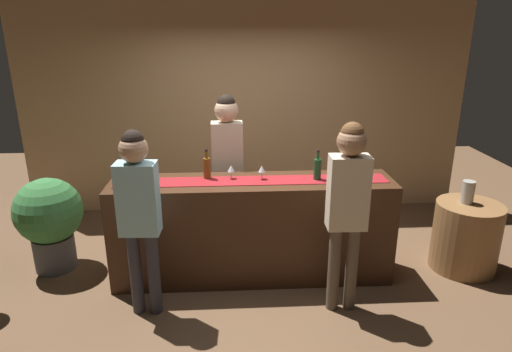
{
  "coord_description": "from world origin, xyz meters",
  "views": [
    {
      "loc": [
        -0.2,
        -4.12,
        2.5
      ],
      "look_at": [
        0.04,
        0.0,
        1.1
      ],
      "focal_mm": 31.15,
      "sensor_mm": 36.0,
      "label": 1
    }
  ],
  "objects": [
    {
      "name": "bartender",
      "position": [
        -0.25,
        0.58,
        1.14
      ],
      "size": [
        0.35,
        0.25,
        1.81
      ],
      "rotation": [
        0.0,
        0.0,
        3.17
      ],
      "color": "#26262B",
      "rests_on": "ground"
    },
    {
      "name": "bar_counter",
      "position": [
        0.0,
        0.0,
        0.52
      ],
      "size": [
        2.81,
        0.6,
        1.05
      ],
      "primitive_type": "cube",
      "color": "#3D2314",
      "rests_on": "ground"
    },
    {
      "name": "back_wall",
      "position": [
        0.0,
        1.9,
        1.45
      ],
      "size": [
        6.0,
        0.12,
        2.9
      ],
      "primitive_type": "cube",
      "color": "tan",
      "rests_on": "ground"
    },
    {
      "name": "ground_plane",
      "position": [
        0.0,
        0.0,
        0.0
      ],
      "size": [
        10.0,
        10.0,
        0.0
      ],
      "primitive_type": "plane",
      "color": "brown"
    },
    {
      "name": "potted_plant_tall",
      "position": [
        -2.12,
        0.27,
        0.59
      ],
      "size": [
        0.69,
        0.69,
        1.01
      ],
      "color": "#4C4C51",
      "rests_on": "ground"
    },
    {
      "name": "wine_bottle_amber",
      "position": [
        -0.45,
        0.1,
        1.16
      ],
      "size": [
        0.07,
        0.07,
        0.3
      ],
      "color": "brown",
      "rests_on": "bar_counter"
    },
    {
      "name": "vase_on_side_table",
      "position": [
        2.25,
        0.06,
        0.86
      ],
      "size": [
        0.13,
        0.13,
        0.24
      ],
      "primitive_type": "cylinder",
      "color": "#A8A399",
      "rests_on": "round_side_table"
    },
    {
      "name": "wine_bottle_green",
      "position": [
        0.64,
        -0.0,
        1.16
      ],
      "size": [
        0.07,
        0.07,
        0.3
      ],
      "color": "#194723",
      "rests_on": "bar_counter"
    },
    {
      "name": "customer_sipping",
      "position": [
        0.79,
        -0.63,
        1.1
      ],
      "size": [
        0.34,
        0.25,
        1.76
      ],
      "rotation": [
        0.0,
        0.0,
        -0.02
      ],
      "color": "brown",
      "rests_on": "ground"
    },
    {
      "name": "wine_glass_near_customer",
      "position": [
        -0.21,
        0.07,
        1.16
      ],
      "size": [
        0.07,
        0.07,
        0.14
      ],
      "color": "silver",
      "rests_on": "bar_counter"
    },
    {
      "name": "counter_runner_cloth",
      "position": [
        0.0,
        0.0,
        1.05
      ],
      "size": [
        2.67,
        0.28,
        0.01
      ],
      "primitive_type": "cube",
      "color": "maroon",
      "rests_on": "bar_counter"
    },
    {
      "name": "round_side_table",
      "position": [
        2.28,
        0.01,
        0.37
      ],
      "size": [
        0.68,
        0.68,
        0.74
      ],
      "primitive_type": "cylinder",
      "color": "olive",
      "rests_on": "ground"
    },
    {
      "name": "customer_browsing",
      "position": [
        -1.0,
        -0.58,
        1.06
      ],
      "size": [
        0.35,
        0.24,
        1.71
      ],
      "rotation": [
        0.0,
        0.0,
        -0.05
      ],
      "color": "#33333D",
      "rests_on": "ground"
    },
    {
      "name": "wine_bottle_clear",
      "position": [
        -1.23,
        0.0,
        1.16
      ],
      "size": [
        0.07,
        0.07,
        0.3
      ],
      "color": "#B2C6C1",
      "rests_on": "bar_counter"
    },
    {
      "name": "wine_glass_mid_counter",
      "position": [
        0.1,
        0.04,
        1.16
      ],
      "size": [
        0.07,
        0.07,
        0.14
      ],
      "color": "silver",
      "rests_on": "bar_counter"
    }
  ]
}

